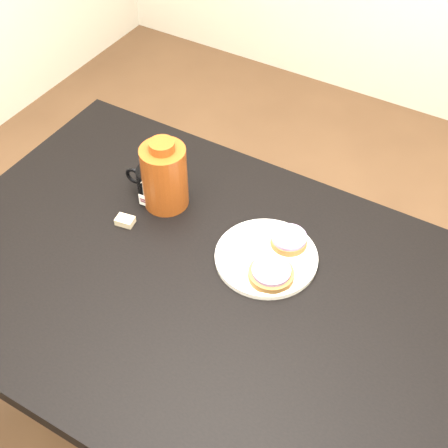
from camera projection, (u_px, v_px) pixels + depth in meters
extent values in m
plane|color=brown|center=(217.00, 433.00, 1.98)|extent=(4.00, 4.00, 0.00)
cube|color=black|center=(214.00, 291.00, 1.45)|extent=(1.40, 0.90, 0.04)
cylinder|color=black|center=(116.00, 207.00, 2.18)|extent=(0.06, 0.06, 0.71)
cylinder|color=white|center=(266.00, 257.00, 1.49)|extent=(0.25, 0.25, 0.01)
torus|color=white|center=(266.00, 256.00, 1.48)|extent=(0.24, 0.24, 0.01)
cylinder|color=brown|center=(289.00, 241.00, 1.50)|extent=(0.12, 0.12, 0.02)
cylinder|color=#997EAA|center=(289.00, 237.00, 1.49)|extent=(0.12, 0.12, 0.01)
cylinder|color=brown|center=(271.00, 274.00, 1.43)|extent=(0.14, 0.14, 0.02)
cylinder|color=#997EAA|center=(271.00, 271.00, 1.42)|extent=(0.12, 0.12, 0.01)
cylinder|color=black|center=(153.00, 184.00, 1.61)|extent=(0.09, 0.09, 0.09)
cylinder|color=black|center=(152.00, 173.00, 1.59)|extent=(0.07, 0.07, 0.00)
torus|color=black|center=(134.00, 176.00, 1.63)|extent=(0.05, 0.01, 0.05)
cylinder|color=beige|center=(143.00, 188.00, 1.57)|extent=(0.00, 0.00, 0.05)
cube|color=white|center=(145.00, 200.00, 1.60)|extent=(0.03, 0.00, 0.03)
cube|color=#C6B793|center=(125.00, 221.00, 1.57)|extent=(0.05, 0.04, 0.02)
cylinder|color=#69280D|center=(165.00, 177.00, 1.57)|extent=(0.13, 0.13, 0.17)
cylinder|color=#69280D|center=(162.00, 146.00, 1.50)|extent=(0.06, 0.06, 0.02)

